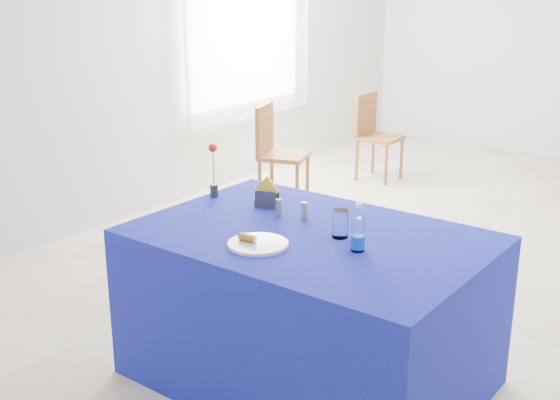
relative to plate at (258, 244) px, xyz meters
The scene contains 15 objects.
floor 2.24m from the plate, 90.30° to the left, with size 7.00×7.00×0.00m, color beige.
room_shell 2.32m from the plate, 90.30° to the left, with size 7.00×7.00×7.00m.
window_pane 3.90m from the plate, 130.50° to the left, with size 0.04×1.50×1.60m, color white.
curtain 3.86m from the plate, 129.70° to the left, with size 0.04×1.75×1.85m, color white.
plate is the anchor object (origin of this frame).
drinking_glass 0.39m from the plate, 53.48° to the left, with size 0.07×0.07×0.13m, color white.
salt_shaker 0.43m from the plate, 96.54° to the left, with size 0.03×0.03×0.09m, color slate.
pepper_shaker 0.42m from the plate, 114.82° to the left, with size 0.03×0.03×0.09m, color slate.
blue_table 0.48m from the plate, 71.53° to the left, with size 1.60×1.10×0.76m.
water_bottle 0.44m from the plate, 29.94° to the left, with size 0.06×0.06×0.21m.
napkin_holder 0.56m from the plate, 124.01° to the left, with size 0.15×0.09×0.16m.
rose_vase 0.78m from the plate, 146.79° to the left, with size 0.05×0.05×0.30m.
chair_win_a 3.00m from the plate, 126.14° to the left, with size 0.50×0.50×0.87m.
chair_win_b 3.94m from the plate, 112.40° to the left, with size 0.38×0.38×0.83m.
banana_pieces 0.05m from the plate, 159.84° to the right, with size 0.09×0.04×0.03m.
Camera 1 is at (1.84, -4.35, 1.89)m, focal length 45.00 mm.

